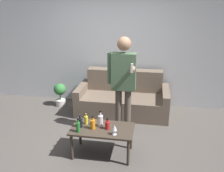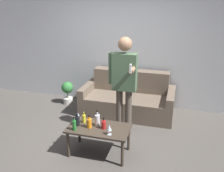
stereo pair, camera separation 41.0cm
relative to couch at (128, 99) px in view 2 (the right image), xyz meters
The scene contains 14 objects.
ground_plane 1.55m from the couch, 101.25° to the right, with size 16.00×16.00×0.00m, color #514C47.
wall_back 1.20m from the couch, 120.78° to the left, with size 8.00×0.06×2.70m.
couch is the anchor object (origin of this frame).
coffee_table 1.60m from the couch, 94.21° to the right, with size 0.95×0.53×0.46m.
bottle_orange 1.57m from the couch, 95.69° to the right, with size 0.08×0.08×0.25m.
bottle_green 1.83m from the couch, 104.11° to the right, with size 0.06×0.06×0.21m.
bottle_dark 1.67m from the couch, 98.85° to the right, with size 0.07×0.07×0.20m.
bottle_yellow 1.69m from the couch, 105.70° to the right, with size 0.07×0.07×0.20m.
bottle_red 1.57m from the couch, 104.67° to the right, with size 0.06×0.06×0.18m.
bottle_clear 1.62m from the couch, 91.27° to the right, with size 0.07×0.07×0.17m.
wine_glass_near 1.77m from the couch, 86.86° to the right, with size 0.07×0.07×0.16m.
wine_glass_far 1.58m from the couch, 108.72° to the right, with size 0.07×0.07×0.15m.
person_standing_front 1.16m from the couch, 83.23° to the right, with size 0.48×0.44×1.74m.
potted_plant 1.43m from the couch, behind, with size 0.26×0.26×0.52m.
Camera 2 is at (1.29, -3.28, 2.34)m, focal length 40.00 mm.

